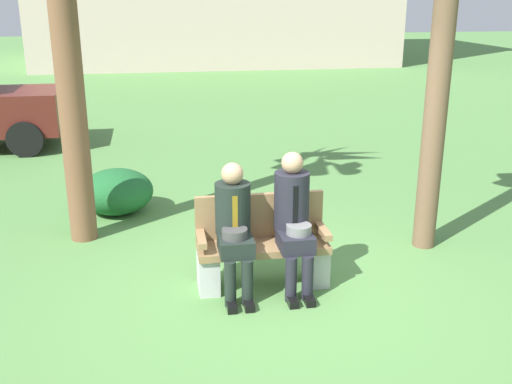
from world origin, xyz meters
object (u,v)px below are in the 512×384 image
(seated_man_left, at_px, (234,223))
(seated_man_right, at_px, (294,216))
(shrub_near_bench, at_px, (117,192))
(park_bench, at_px, (262,247))

(seated_man_left, distance_m, seated_man_right, 0.58)
(seated_man_right, height_order, shrub_near_bench, seated_man_right)
(shrub_near_bench, bearing_deg, seated_man_right, -53.34)
(park_bench, relative_size, seated_man_right, 0.95)
(seated_man_left, height_order, seated_man_right, seated_man_right)
(seated_man_right, relative_size, shrub_near_bench, 1.42)
(park_bench, xyz_separation_m, seated_man_right, (0.29, -0.12, 0.36))
(seated_man_left, relative_size, seated_man_right, 0.94)
(seated_man_left, bearing_deg, shrub_near_bench, 116.88)
(park_bench, relative_size, shrub_near_bench, 1.34)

